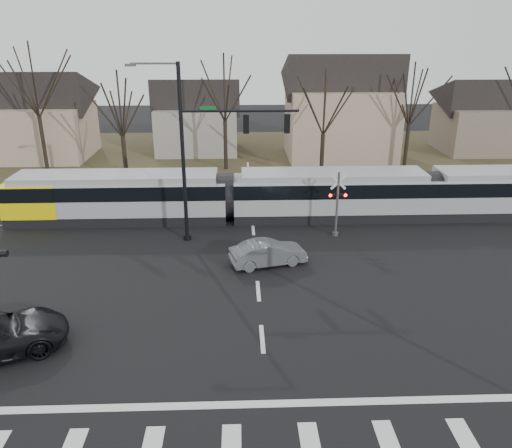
{
  "coord_description": "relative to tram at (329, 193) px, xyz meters",
  "views": [
    {
      "loc": [
        -0.88,
        -15.2,
        11.75
      ],
      "look_at": [
        0.0,
        9.0,
        2.3
      ],
      "focal_mm": 35.0,
      "sensor_mm": 36.0,
      "label": 1
    }
  ],
  "objects": [
    {
      "name": "ground",
      "position": [
        -5.1,
        -16.0,
        -1.72
      ],
      "size": [
        140.0,
        140.0,
        0.0
      ],
      "primitive_type": "plane",
      "color": "black"
    },
    {
      "name": "grass_verge",
      "position": [
        -5.1,
        16.0,
        -1.71
      ],
      "size": [
        140.0,
        28.0,
        0.01
      ],
      "primitive_type": "cube",
      "color": "#38331E",
      "rests_on": "ground"
    },
    {
      "name": "stop_line",
      "position": [
        -5.1,
        -17.8,
        -1.71
      ],
      "size": [
        28.0,
        0.35,
        0.01
      ],
      "primitive_type": "cube",
      "color": "silver",
      "rests_on": "ground"
    },
    {
      "name": "lane_dashes",
      "position": [
        -5.1,
        -0.0,
        -1.71
      ],
      "size": [
        0.18,
        30.0,
        0.01
      ],
      "color": "silver",
      "rests_on": "ground"
    },
    {
      "name": "rail_pair",
      "position": [
        -5.1,
        -0.2,
        -1.69
      ],
      "size": [
        90.0,
        1.52,
        0.06
      ],
      "color": "#59595E",
      "rests_on": "ground"
    },
    {
      "name": "tram",
      "position": [
        0.0,
        0.0,
        0.0
      ],
      "size": [
        41.62,
        3.09,
        3.16
      ],
      "color": "gray",
      "rests_on": "ground"
    },
    {
      "name": "sedan",
      "position": [
        -4.45,
        -7.09,
        -1.05
      ],
      "size": [
        3.42,
        4.76,
        1.34
      ],
      "primitive_type": "imported",
      "rotation": [
        0.0,
        0.0,
        1.83
      ],
      "color": "#575B5F",
      "rests_on": "ground"
    },
    {
      "name": "signal_pole_far",
      "position": [
        -7.51,
        -3.5,
        3.98
      ],
      "size": [
        9.28,
        0.44,
        10.2
      ],
      "color": "black",
      "rests_on": "ground"
    },
    {
      "name": "rail_crossing_signal",
      "position": [
        -0.1,
        -3.21,
        0.17
      ],
      "size": [
        1.08,
        0.36,
        4.0
      ],
      "color": "#59595B",
      "rests_on": "ground"
    },
    {
      "name": "tree_row",
      "position": [
        -3.1,
        10.0,
        3.28
      ],
      "size": [
        59.2,
        7.2,
        10.0
      ],
      "color": "black",
      "rests_on": "ground"
    },
    {
      "name": "house_a",
      "position": [
        -25.1,
        18.0,
        2.74
      ],
      "size": [
        9.72,
        8.64,
        8.6
      ],
      "color": "gray",
      "rests_on": "ground"
    },
    {
      "name": "house_b",
      "position": [
        -10.1,
        20.0,
        2.25
      ],
      "size": [
        8.64,
        7.56,
        7.65
      ],
      "color": "gray",
      "rests_on": "ground"
    },
    {
      "name": "house_c",
      "position": [
        3.9,
        17.0,
        3.51
      ],
      "size": [
        10.8,
        8.64,
        10.1
      ],
      "color": "gray",
      "rests_on": "ground"
    },
    {
      "name": "house_d",
      "position": [
        18.9,
        19.0,
        2.25
      ],
      "size": [
        8.64,
        7.56,
        7.65
      ],
      "color": "#6D6050",
      "rests_on": "ground"
    }
  ]
}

